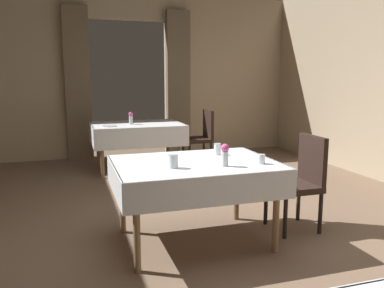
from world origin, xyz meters
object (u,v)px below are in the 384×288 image
at_px(chair_far_right, 202,135).
at_px(glass_mid_c, 217,149).
at_px(flower_vase_mid, 225,154).
at_px(flower_vase_far, 131,118).
at_px(glass_mid_b, 173,161).
at_px(chair_mid_right, 301,178).
at_px(plate_far_b, 109,126).
at_px(dining_table_far, 137,130).
at_px(dining_table_mid, 195,171).
at_px(glass_mid_d, 261,159).

distance_m(chair_far_right, glass_mid_c, 2.89).
height_order(flower_vase_mid, flower_vase_far, same).
xyz_separation_m(glass_mid_b, glass_mid_c, (0.55, 0.41, -0.00)).
relative_size(chair_mid_right, plate_far_b, 4.08).
bearing_deg(glass_mid_b, chair_far_right, 67.31).
bearing_deg(glass_mid_c, chair_mid_right, -16.26).
bearing_deg(dining_table_far, flower_vase_mid, -86.46).
xyz_separation_m(dining_table_mid, flower_vase_far, (-0.11, 2.93, 0.19)).
relative_size(glass_mid_b, flower_vase_far, 0.60).
bearing_deg(glass_mid_b, dining_table_mid, 36.40).
relative_size(chair_far_right, flower_vase_mid, 4.83).
distance_m(chair_far_right, flower_vase_mid, 3.39).
relative_size(chair_mid_right, glass_mid_c, 8.44).
bearing_deg(flower_vase_mid, glass_mid_c, 76.29).
bearing_deg(glass_mid_c, glass_mid_d, -65.99).
relative_size(glass_mid_b, plate_far_b, 0.51).
bearing_deg(dining_table_far, plate_far_b, -155.32).
xyz_separation_m(chair_mid_right, flower_vase_far, (-1.21, 2.92, 0.34)).
bearing_deg(glass_mid_d, dining_table_mid, 154.19).
relative_size(glass_mid_d, plate_far_b, 0.37).
xyz_separation_m(dining_table_far, glass_mid_d, (0.53, -3.23, 0.14)).
bearing_deg(flower_vase_far, plate_far_b, -154.65).
distance_m(chair_far_right, flower_vase_far, 1.25).
height_order(chair_mid_right, flower_vase_mid, flower_vase_mid).
relative_size(flower_vase_mid, plate_far_b, 0.85).
bearing_deg(plate_far_b, flower_vase_mid, -77.67).
bearing_deg(chair_mid_right, glass_mid_b, -172.24).
bearing_deg(glass_mid_d, flower_vase_mid, 178.48).
height_order(glass_mid_d, flower_vase_far, flower_vase_far).
relative_size(dining_table_mid, flower_vase_mid, 7.42).
xyz_separation_m(chair_far_right, flower_vase_mid, (-0.90, -3.25, 0.34)).
xyz_separation_m(chair_far_right, glass_mid_b, (-1.33, -3.18, 0.29)).
xyz_separation_m(dining_table_mid, chair_far_right, (1.09, 3.00, -0.15)).
xyz_separation_m(dining_table_mid, chair_mid_right, (1.10, 0.00, -0.15)).
height_order(dining_table_far, glass_mid_d, glass_mid_d).
height_order(dining_table_far, glass_mid_b, glass_mid_b).
bearing_deg(glass_mid_c, glass_mid_b, -143.00).
distance_m(chair_mid_right, glass_mid_b, 1.39).
bearing_deg(glass_mid_b, dining_table_far, 85.76).
bearing_deg(chair_mid_right, chair_far_right, 90.21).
distance_m(glass_mid_d, flower_vase_far, 3.25).
distance_m(dining_table_mid, dining_table_far, 2.97).
distance_m(flower_vase_far, plate_far_b, 0.40).
distance_m(dining_table_mid, glass_mid_d, 0.60).
bearing_deg(dining_table_mid, glass_mid_b, -143.60).
relative_size(dining_table_far, plate_far_b, 6.25).
relative_size(chair_mid_right, flower_vase_far, 4.82).
bearing_deg(flower_vase_far, dining_table_mid, -87.78).
bearing_deg(plate_far_b, chair_far_right, 8.87).
relative_size(glass_mid_b, glass_mid_d, 1.37).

